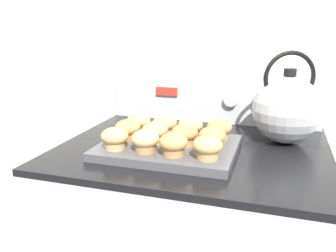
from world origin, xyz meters
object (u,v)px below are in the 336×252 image
Objects in this scene: muffin_r2_c3 at (219,129)px; tea_kettle at (287,108)px; muffin_r0_c2 at (173,144)px; muffin_r0_c1 at (145,141)px; muffin_r0_c0 at (115,138)px; muffin_r2_c0 at (139,122)px; muffin_r2_c1 at (165,125)px; muffin_r1_c2 at (184,134)px; muffin_r1_c1 at (155,132)px; muffin_r0_c3 at (208,147)px; muffin_r1_c3 at (212,137)px; muffin_r1_c0 at (128,129)px; muffin_pan at (169,147)px; muffin_r2_c2 at (191,127)px.

muffin_r2_c3 is 0.21m from tea_kettle.
muffin_r0_c2 and muffin_r2_c3 have the same top height.
muffin_r0_c1 and muffin_r0_c2 have the same top height.
muffin_r2_c0 is (-0.00, 0.16, 0.00)m from muffin_r0_c0.
muffin_r0_c2 is 1.00× the size of muffin_r2_c1.
muffin_r0_c2 is 1.00× the size of muffin_r1_c2.
muffin_r1_c1 is at bearing 91.94° from muffin_r0_c1.
muffin_r0_c3 is 1.00× the size of muffin_r2_c1.
muffin_r0_c2 is 1.00× the size of muffin_r1_c1.
muffin_r0_c0 is at bearing -161.27° from muffin_r1_c3.
muffin_r0_c2 is 0.11m from muffin_r1_c3.
tea_kettle reaches higher than muffin_r1_c0.
muffin_r1_c2 is 0.31m from tea_kettle.
muffin_pan is at bearing 114.54° from muffin_r0_c2.
muffin_r1_c0 is 1.00× the size of muffin_r2_c2.
muffin_r0_c0 is at bearing -179.65° from muffin_r0_c3.
muffin_r0_c1 is 1.00× the size of muffin_r1_c1.
muffin_r2_c1 is at bearing 136.50° from muffin_r1_c2.
tea_kettle is (0.26, 0.10, 0.05)m from muffin_r2_c2.
muffin_r1_c2 is 0.08m from muffin_r1_c3.
muffin_r1_c1 is (-0.08, 0.08, 0.00)m from muffin_r0_c2.
muffin_r1_c0 is at bearing -137.36° from muffin_r2_c1.
tea_kettle is at bearing 22.85° from muffin_r1_c0.
muffin_r0_c1 is 1.00× the size of muffin_r2_c0.
muffin_r1_c2 and muffin_r2_c3 have the same top height.
muffin_pan is 5.06× the size of muffin_r2_c1.
muffin_r0_c1 is 0.42m from tea_kettle.
muffin_r2_c1 is (0.08, 0.08, 0.00)m from muffin_r1_c0.
muffin_r0_c1 is (0.08, 0.00, 0.00)m from muffin_r0_c0.
muffin_r0_c0 is 1.00× the size of muffin_r2_c2.
muffin_r1_c2 is 0.11m from muffin_r2_c3.
muffin_r0_c0 is at bearing 179.82° from muffin_r0_c2.
muffin_r0_c1 is 0.12m from muffin_r1_c0.
muffin_r2_c1 is at bearing 152.60° from muffin_r1_c3.
muffin_r0_c2 is at bearing -28.04° from muffin_r1_c0.
muffin_r1_c1 is (0.08, 0.08, 0.00)m from muffin_r0_c0.
muffin_r2_c0 and muffin_r2_c2 have the same top height.
muffin_r0_c2 is at bearing -65.09° from muffin_r2_c1.
muffin_r2_c2 is at bearing 133.73° from muffin_r1_c3.
muffin_r1_c0 is at bearing 151.96° from muffin_r0_c2.
muffin_r2_c1 is 0.27× the size of tea_kettle.
muffin_r0_c2 and muffin_r1_c3 have the same top height.
muffin_r1_c3 is at bearing -19.44° from muffin_r2_c0.
muffin_r1_c1 is at bearing -135.79° from muffin_r2_c2.
muffin_r0_c3 and muffin_r2_c1 have the same top height.
muffin_r0_c1 is 0.18m from muffin_r2_c2.
muffin_r1_c1 is at bearing -153.53° from muffin_r2_c3.
muffin_r1_c0 is 0.46m from tea_kettle.
muffin_r1_c0 is at bearing -90.36° from muffin_r2_c0.
muffin_r1_c1 is at bearing 132.65° from muffin_r0_c2.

